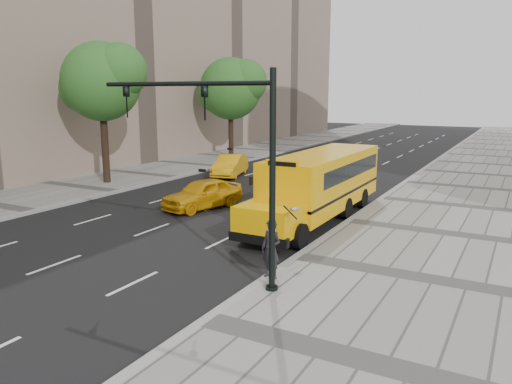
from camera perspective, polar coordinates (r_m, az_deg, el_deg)
The scene contains 12 objects.
ground at distance 25.09m, azimuth -2.60°, elevation -1.91°, with size 140.00×140.00×0.00m, color black.
sidewalk_museum at distance 21.60m, azimuth 25.84°, elevation -5.06°, with size 12.00×140.00×0.15m, color gray.
sidewalk_far at distance 32.10m, azimuth -19.62°, elevation 0.50°, with size 6.00×140.00×0.15m, color gray.
curb_museum at distance 22.61m, azimuth 10.51°, elevation -3.39°, with size 0.30×140.00×0.15m, color gray.
curb_far at distance 29.94m, azimuth -15.79°, elevation -0.01°, with size 0.30×140.00×0.15m, color gray.
tree_b at distance 32.43m, azimuth -17.17°, elevation 12.05°, with size 5.40×4.80×8.79m.
tree_c at distance 44.20m, azimuth -2.82°, elevation 11.78°, with size 6.01×5.35×8.71m.
school_bus at distance 23.14m, azimuth 7.48°, elevation 1.33°, with size 2.96×11.56×3.19m.
taxi_near at distance 25.14m, azimuth -6.11°, elevation -0.20°, with size 1.76×4.38×1.49m, color #DC9A0B.
taxi_far at distance 34.70m, azimuth -2.98°, elevation 3.03°, with size 1.56×4.47×1.47m, color #DC9A0B.
pedestrian at distance 15.28m, azimuth 1.73°, elevation -6.52°, with size 0.67×0.44×1.84m, color black.
traffic_signal at distance 14.39m, azimuth -3.11°, elevation 4.69°, with size 6.18×0.36×6.40m.
Camera 1 is at (12.76, -20.82, 5.76)m, focal length 35.00 mm.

